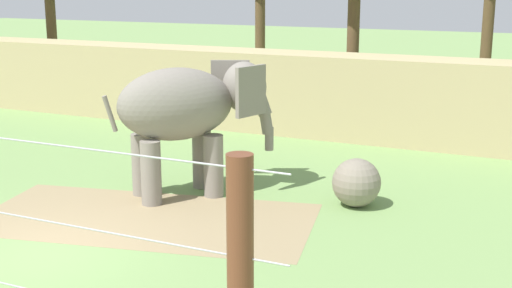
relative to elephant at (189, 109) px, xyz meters
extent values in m
plane|color=#759956|center=(-0.66, -4.38, -1.98)|extent=(120.00, 120.00, 0.00)
cube|color=#937F5B|center=(0.01, -1.88, -1.98)|extent=(7.49, 4.80, 0.01)
cube|color=tan|center=(-0.66, 7.25, -0.70)|extent=(36.00, 1.80, 2.56)
cylinder|color=gray|center=(-0.02, 0.57, -1.27)|extent=(0.45, 0.45, 1.43)
cylinder|color=gray|center=(0.57, 0.06, -1.27)|extent=(0.45, 0.45, 1.43)
cylinder|color=gray|center=(-0.98, -0.53, -1.27)|extent=(0.45, 0.45, 1.43)
cylinder|color=gray|center=(-0.38, -1.04, -1.27)|extent=(0.45, 0.45, 1.43)
ellipsoid|color=gray|center=(-0.20, -0.24, 0.14)|extent=(2.81, 2.94, 1.63)
ellipsoid|color=gray|center=(0.88, 1.02, 0.42)|extent=(1.51, 1.50, 1.18)
cube|color=gray|center=(0.35, 1.34, 0.42)|extent=(0.88, 0.47, 1.12)
cube|color=gray|center=(1.28, 0.54, 0.42)|extent=(0.35, 0.91, 1.12)
cylinder|color=gray|center=(1.17, 1.35, 0.00)|extent=(0.57, 0.59, 0.64)
cylinder|color=gray|center=(1.25, 1.45, -0.45)|extent=(0.44, 0.45, 0.60)
cylinder|color=gray|center=(1.30, 1.51, -0.87)|extent=(0.29, 0.29, 0.56)
cylinder|color=gray|center=(-1.17, -1.35, 0.04)|extent=(0.28, 0.30, 0.81)
sphere|color=gray|center=(3.72, 0.74, -1.45)|extent=(1.06, 1.06, 1.06)
cylinder|color=brown|center=(-4.96, 14.55, 0.91)|extent=(0.44, 0.44, 5.78)
cylinder|color=brown|center=(0.43, 10.82, 0.40)|extent=(0.44, 0.44, 4.77)
cylinder|color=brown|center=(-13.22, 10.67, 0.36)|extent=(0.44, 0.44, 4.69)
cylinder|color=brown|center=(4.49, 15.19, 0.86)|extent=(0.44, 0.44, 5.69)
camera|label=1|loc=(7.86, -13.23, 2.83)|focal=48.57mm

